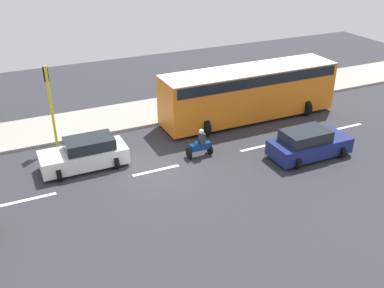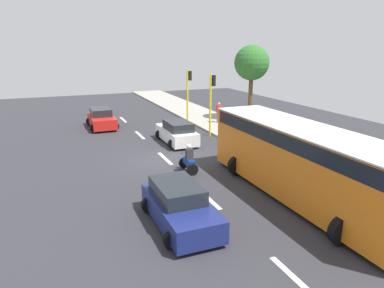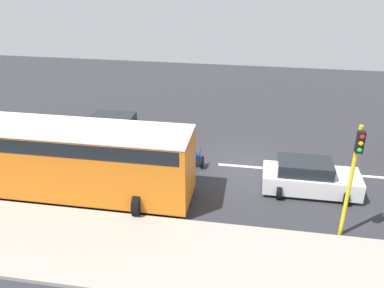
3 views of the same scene
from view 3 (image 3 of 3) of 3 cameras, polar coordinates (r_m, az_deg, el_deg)
name	(u,v)px [view 3 (image 3 of 3)]	position (r m, az deg, el deg)	size (l,w,h in m)	color
ground_plane	(242,167)	(20.07, 7.23, -3.34)	(40.00, 60.00, 0.10)	#2D2D33
sidewalk	(231,262)	(14.26, 5.67, -16.50)	(4.00, 60.00, 0.15)	#9E998E
lane_stripe_far_north	(22,149)	(23.58, -23.26, -0.60)	(0.20, 2.40, 0.01)	white
lane_stripe_north	(127,157)	(21.04, -9.28, -1.86)	(0.20, 2.40, 0.01)	white
lane_stripe_mid	(242,166)	(20.04, 7.24, -3.20)	(0.20, 2.40, 0.01)	white
lane_stripe_south	(368,176)	(20.80, 24.00, -4.28)	(0.20, 2.40, 0.01)	white
car_white	(309,178)	(18.28, 16.52, -4.66)	(2.15, 4.18, 1.52)	white
car_dark_blue	(109,128)	(22.92, -11.85, 2.24)	(2.23, 4.23, 1.52)	navy
city_bus	(64,155)	(17.79, -17.93, -1.58)	(3.20, 11.00, 3.16)	orange
motorcycle	(190,155)	(19.58, -0.35, -1.60)	(0.60, 1.30, 1.53)	black
traffic_light_midblock	(354,168)	(14.81, 22.24, -3.26)	(0.49, 0.24, 4.50)	yellow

